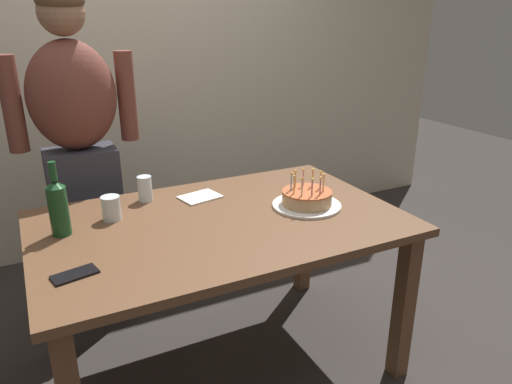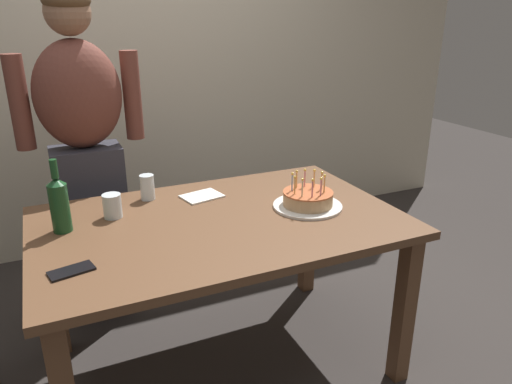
{
  "view_description": "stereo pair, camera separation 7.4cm",
  "coord_description": "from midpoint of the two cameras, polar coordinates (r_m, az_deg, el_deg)",
  "views": [
    {
      "loc": [
        -0.69,
        -1.7,
        1.54
      ],
      "look_at": [
        0.16,
        -0.02,
        0.84
      ],
      "focal_mm": 33.65,
      "sensor_mm": 36.0,
      "label": 1
    },
    {
      "loc": [
        -0.62,
        -1.74,
        1.54
      ],
      "look_at": [
        0.16,
        -0.02,
        0.84
      ],
      "focal_mm": 33.65,
      "sensor_mm": 36.0,
      "label": 2
    }
  ],
  "objects": [
    {
      "name": "dining_table",
      "position": [
        2.05,
        -5.26,
        -5.73
      ],
      "size": [
        1.5,
        0.96,
        0.74
      ],
      "color": "brown",
      "rests_on": "ground_plane"
    },
    {
      "name": "wine_bottle",
      "position": [
        1.99,
        -23.46,
        -1.58
      ],
      "size": [
        0.07,
        0.07,
        0.29
      ],
      "color": "#194723",
      "rests_on": "dining_table"
    },
    {
      "name": "back_wall",
      "position": [
        3.34,
        -15.93,
        15.53
      ],
      "size": [
        5.2,
        0.1,
        2.6
      ],
      "primitive_type": "cube",
      "color": "beige",
      "rests_on": "ground_plane"
    },
    {
      "name": "water_glass_near",
      "position": [
        2.24,
        -13.99,
        0.38
      ],
      "size": [
        0.06,
        0.06,
        0.12
      ],
      "primitive_type": "cylinder",
      "color": "silver",
      "rests_on": "dining_table"
    },
    {
      "name": "water_glass_far",
      "position": [
        2.08,
        -17.82,
        -1.84
      ],
      "size": [
        0.08,
        0.08,
        0.1
      ],
      "primitive_type": "cylinder",
      "color": "silver",
      "rests_on": "dining_table"
    },
    {
      "name": "napkin_stack",
      "position": [
        2.25,
        -7.61,
        -0.6
      ],
      "size": [
        0.2,
        0.17,
        0.01
      ],
      "primitive_type": "cube",
      "rotation": [
        0.0,
        0.0,
        0.22
      ],
      "color": "white",
      "rests_on": "dining_table"
    },
    {
      "name": "birthday_cake",
      "position": [
        2.13,
        5.08,
        -0.88
      ],
      "size": [
        0.31,
        0.31,
        0.16
      ],
      "color": "white",
      "rests_on": "dining_table"
    },
    {
      "name": "ground_plane",
      "position": [
        2.4,
        -4.74,
        -19.62
      ],
      "size": [
        10.0,
        10.0,
        0.0
      ],
      "primitive_type": "plane",
      "color": "#332D2B"
    },
    {
      "name": "person_man_bearded",
      "position": [
        2.54,
        -20.94,
        3.79
      ],
      "size": [
        0.61,
        0.27,
        1.66
      ],
      "rotation": [
        0.0,
        0.0,
        3.14
      ],
      "color": "#33333D",
      "rests_on": "ground_plane"
    },
    {
      "name": "cell_phone",
      "position": [
        1.71,
        -21.92,
        -9.1
      ],
      "size": [
        0.16,
        0.1,
        0.01
      ],
      "primitive_type": "cube",
      "rotation": [
        0.0,
        0.0,
        0.22
      ],
      "color": "black",
      "rests_on": "dining_table"
    }
  ]
}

